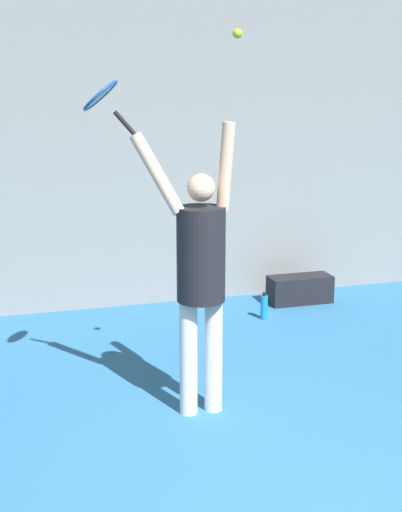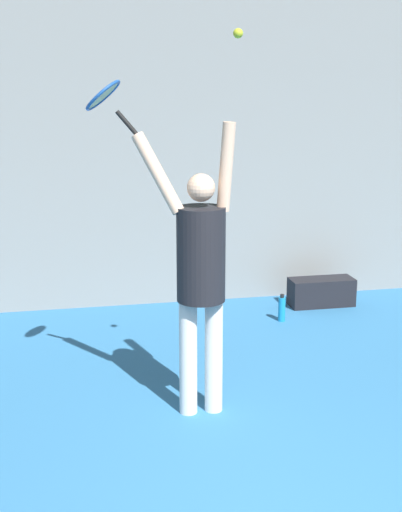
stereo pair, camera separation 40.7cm
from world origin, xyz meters
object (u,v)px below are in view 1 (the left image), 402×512
(tennis_racket, at_px, (102,98))
(tennis_player, at_px, (200,268))
(equipment_bag, at_px, (300,289))
(water_bottle, at_px, (264,307))
(tennis_ball, at_px, (238,33))

(tennis_racket, bearing_deg, tennis_player, -24.10)
(equipment_bag, bearing_deg, water_bottle, -144.43)
(tennis_ball, bearing_deg, equipment_bag, 55.62)
(tennis_player, xyz_separation_m, tennis_racket, (-0.61, 0.27, 1.17))
(water_bottle, bearing_deg, tennis_ball, -117.61)
(tennis_ball, bearing_deg, tennis_player, 175.25)
(tennis_player, bearing_deg, tennis_racket, 155.90)
(tennis_racket, height_order, tennis_ball, tennis_ball)
(tennis_racket, distance_m, water_bottle, 3.20)
(tennis_player, bearing_deg, equipment_bag, 51.25)
(tennis_racket, relative_size, tennis_ball, 6.12)
(tennis_ball, xyz_separation_m, equipment_bag, (1.54, 2.25, -2.53))
(tennis_racket, bearing_deg, water_bottle, 40.32)
(water_bottle, bearing_deg, tennis_player, -123.68)
(tennis_player, relative_size, tennis_ball, 32.19)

